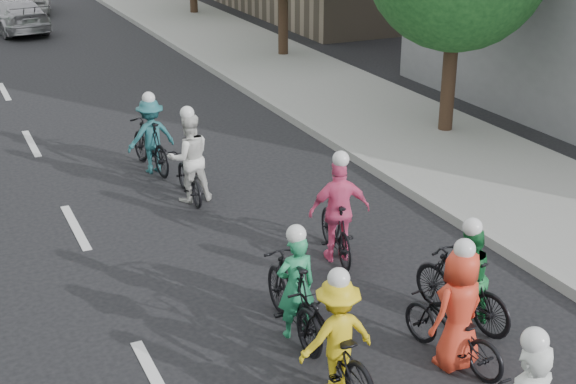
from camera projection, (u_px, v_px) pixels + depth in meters
ground at (158, 384)px, 9.61m from camera, size 120.00×120.00×0.00m
sidewalk_right at (344, 100)px, 21.11m from camera, size 4.00×80.00×0.15m
curb_right at (277, 108)px, 20.35m from camera, size 0.18×80.00×0.18m
cyclist_1 at (464, 283)px, 10.70m from camera, size 0.81×1.75×1.58m
cyclist_2 at (334, 342)px, 9.37m from camera, size 0.94×1.95×1.60m
cyclist_3 at (338, 219)px, 12.49m from camera, size 1.03×1.68×1.81m
cyclist_4 at (455, 321)px, 9.81m from camera, size 0.87×1.73×1.73m
cyclist_5 at (293, 293)px, 10.48m from camera, size 0.59×1.82×1.59m
cyclist_6 at (189, 166)px, 14.75m from camera, size 0.84×1.59×1.81m
cyclist_7 at (151, 140)px, 16.17m from camera, size 1.04×1.85×1.67m
follow_car_lead at (15, 15)px, 30.12m from camera, size 2.39×4.54×1.25m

